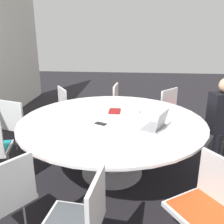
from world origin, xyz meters
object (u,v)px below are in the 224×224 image
object	(u,v)px
chair_7	(4,194)
chair_8	(80,218)
person_1	(223,115)
spiral_notebook	(115,111)
chair_3	(122,104)
chair_9	(207,201)
coffee_cup	(137,110)
chair_5	(19,122)
chair_4	(70,107)
chair_2	(175,111)
cell_phone	(101,124)
laptop	(157,124)

from	to	relation	value
chair_7	chair_8	size ratio (longest dim) A/B	1.00
person_1	spiral_notebook	xyz separation A→B (m)	(-0.09, 1.46, 0.04)
chair_3	spiral_notebook	size ratio (longest dim) A/B	4.08
chair_8	chair_9	bearing A→B (deg)	-67.21
person_1	coffee_cup	bearing A→B (deg)	-9.60
spiral_notebook	chair_8	bearing A→B (deg)	176.53
chair_5	chair_7	size ratio (longest dim) A/B	1.00
chair_4	chair_3	bearing A→B (deg)	73.84
chair_2	cell_phone	size ratio (longest dim) A/B	5.54
chair_2	chair_4	xyz separation A→B (m)	(0.07, 1.79, 0.00)
chair_2	person_1	bearing A→B (deg)	79.07
chair_3	spiral_notebook	bearing A→B (deg)	2.40
chair_5	laptop	xyz separation A→B (m)	(-0.64, -1.94, 0.28)
chair_3	chair_8	xyz separation A→B (m)	(-2.92, 0.16, 0.00)
chair_4	spiral_notebook	size ratio (longest dim) A/B	4.08
chair_2	coffee_cup	distance (m)	1.09
person_1	laptop	bearing A→B (deg)	19.05
chair_7	chair_8	bearing A→B (deg)	-73.18
chair_7	chair_2	bearing A→B (deg)	-1.30
chair_2	chair_4	size ratio (longest dim) A/B	1.00
chair_3	chair_8	distance (m)	2.92
chair_9	person_1	xyz separation A→B (m)	(1.58, -0.60, 0.19)
chair_8	chair_5	bearing A→B (deg)	41.84
chair_3	chair_8	world-z (taller)	same
chair_5	cell_phone	xyz separation A→B (m)	(-0.55, -1.29, 0.23)
chair_8	cell_phone	size ratio (longest dim) A/B	5.54
chair_3	chair_9	distance (m)	2.76
chair_2	chair_5	bearing A→B (deg)	-30.05
chair_5	spiral_notebook	xyz separation A→B (m)	(-0.08, -1.42, 0.23)
chair_8	spiral_notebook	distance (m)	1.79
chair_7	spiral_notebook	xyz separation A→B (m)	(1.55, -0.79, 0.23)
person_1	chair_7	bearing A→B (deg)	20.15
laptop	chair_7	bearing A→B (deg)	-27.68
chair_2	chair_9	distance (m)	2.30
spiral_notebook	person_1	bearing A→B (deg)	-86.36
spiral_notebook	cell_phone	xyz separation A→B (m)	(-0.47, 0.13, -0.01)
cell_phone	laptop	bearing A→B (deg)	-98.10
chair_9	coffee_cup	size ratio (longest dim) A/B	10.50
chair_2	person_1	distance (m)	0.90
chair_2	chair_4	distance (m)	1.79
chair_4	laptop	size ratio (longest dim) A/B	2.31
chair_7	person_1	distance (m)	2.79
chair_8	laptop	size ratio (longest dim) A/B	2.31
chair_3	chair_7	distance (m)	2.82
chair_5	chair_9	size ratio (longest dim) A/B	1.00
chair_3	coffee_cup	bearing A→B (deg)	16.70
person_1	chair_5	bearing A→B (deg)	-15.76
cell_phone	spiral_notebook	bearing A→B (deg)	-15.08
spiral_notebook	chair_4	bearing A→B (deg)	44.13
chair_3	coffee_cup	xyz separation A→B (m)	(-1.19, -0.25, 0.27)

